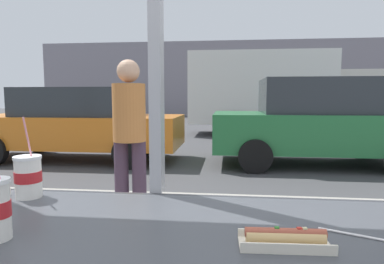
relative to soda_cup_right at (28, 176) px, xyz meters
The scene contains 10 objects.
ground_plane 8.16m from the soda_cup_right, 86.52° to the left, with size 60.00×60.00×0.00m, color #424244.
sidewalk_strip 2.02m from the soda_cup_right, 73.64° to the left, with size 16.00×2.80×0.14m, color #9E998E.
building_facade_far 24.05m from the soda_cup_right, 88.83° to the left, with size 28.00×1.20×5.52m, color gray.
soda_cup_right is the anchor object (origin of this frame).
hotdog_tray_near 1.00m from the soda_cup_right, 19.73° to the right, with size 0.25×0.10×0.05m.
loose_straw 1.18m from the soda_cup_right, 12.03° to the right, with size 0.01×0.01×0.19m, color white.
parked_car_orange 6.44m from the soda_cup_right, 113.77° to the left, with size 4.66×1.90×1.62m.
parked_car_green 6.44m from the soda_cup_right, 66.19° to the left, with size 4.23×2.05×1.79m.
box_truck 11.80m from the soda_cup_right, 77.15° to the left, with size 6.89×2.44×3.04m.
pedestrian 1.93m from the soda_cup_right, 95.14° to the left, with size 0.32×0.32×1.63m.
Camera 1 is at (0.30, -1.28, 1.41)m, focal length 30.98 mm.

